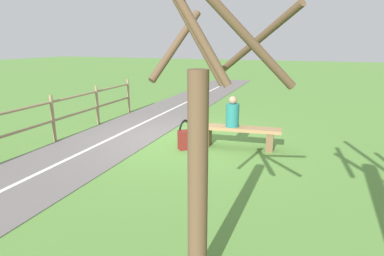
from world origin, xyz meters
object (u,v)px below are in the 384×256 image
(tree_far_left, at_px, (201,154))
(backpack, at_px, (186,140))
(bench, at_px, (238,133))
(person_seated, at_px, (233,114))
(bicycle, at_px, (193,127))

(tree_far_left, bearing_deg, backpack, -65.52)
(bench, distance_m, backpack, 1.24)
(bench, relative_size, tree_far_left, 0.63)
(person_seated, bearing_deg, backpack, 22.15)
(tree_far_left, bearing_deg, bicycle, -67.75)
(bicycle, relative_size, tree_far_left, 0.54)
(bench, xyz_separation_m, backpack, (1.12, 0.53, -0.14))
(person_seated, height_order, backpack, person_seated)
(backpack, relative_size, tree_far_left, 0.14)
(bicycle, bearing_deg, tree_far_left, 22.98)
(backpack, bearing_deg, bench, -154.45)
(bench, distance_m, person_seated, 0.49)
(tree_far_left, bearing_deg, person_seated, -78.92)
(bicycle, bearing_deg, backpack, 9.84)
(bicycle, xyz_separation_m, tree_far_left, (-2.01, 4.91, 1.10))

